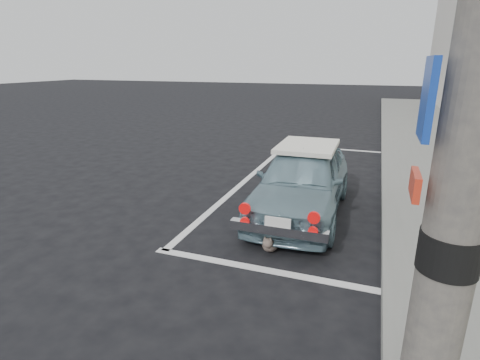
% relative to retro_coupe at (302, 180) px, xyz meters
% --- Properties ---
extents(ground, '(80.00, 80.00, 0.00)m').
position_rel_retro_coupe_xyz_m(ground, '(-0.54, -1.46, -0.57)').
color(ground, black).
rests_on(ground, ground).
extents(sidewalk, '(2.80, 40.00, 0.15)m').
position_rel_retro_coupe_xyz_m(sidewalk, '(2.66, 0.54, -0.49)').
color(sidewalk, slate).
rests_on(sidewalk, ground).
extents(pline_rear, '(3.00, 0.12, 0.01)m').
position_rel_retro_coupe_xyz_m(pline_rear, '(-0.04, -1.96, -0.56)').
color(pline_rear, silver).
rests_on(pline_rear, ground).
extents(pline_front, '(3.00, 0.12, 0.01)m').
position_rel_retro_coupe_xyz_m(pline_front, '(-0.04, 5.04, -0.56)').
color(pline_front, silver).
rests_on(pline_front, ground).
extents(pline_side, '(0.12, 7.00, 0.01)m').
position_rel_retro_coupe_xyz_m(pline_side, '(-1.44, 1.54, -0.56)').
color(pline_side, silver).
rests_on(pline_side, ground).
extents(retro_coupe, '(1.34, 3.30, 1.12)m').
position_rel_retro_coupe_xyz_m(retro_coupe, '(0.00, 0.00, 0.00)').
color(retro_coupe, '#7192A0').
rests_on(retro_coupe, ground).
extents(cat, '(0.22, 0.50, 0.27)m').
position_rel_retro_coupe_xyz_m(cat, '(-0.12, -1.46, -0.44)').
color(cat, '#6A6151').
rests_on(cat, ground).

